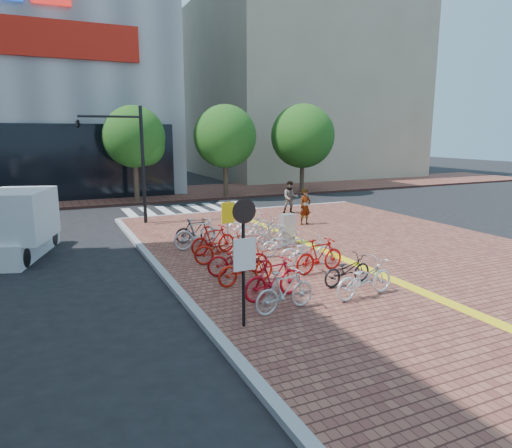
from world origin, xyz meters
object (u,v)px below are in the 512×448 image
bike_0 (285,291)px  pedestrian_a (305,207)px  bike_6 (199,234)px  bike_2 (246,267)px  bike_7 (196,230)px  bike_15 (249,224)px  bike_5 (213,240)px  utility_box (287,229)px  notice_sign (244,247)px  traffic_light_pole (114,143)px  bike_12 (284,243)px  bike_4 (223,249)px  bike_9 (347,270)px  bike_11 (307,251)px  yellow_sign (228,217)px  bike_3 (238,259)px  box_truck (13,225)px  bike_14 (261,229)px  bike_8 (364,278)px  pedestrian_b (290,197)px  bike_1 (273,278)px  bike_13 (274,237)px  bike_10 (320,256)px

bike_0 → pedestrian_a: bearing=-42.4°
bike_6 → bike_2: bearing=177.3°
bike_7 → bike_15: bike_15 is taller
bike_5 → utility_box: utility_box is taller
bike_5 → pedestrian_a: bearing=-68.9°
pedestrian_a → notice_sign: notice_sign is taller
bike_0 → traffic_light_pole: traffic_light_pole is taller
bike_2 → bike_12: bike_2 is taller
bike_4 → bike_9: bearing=-133.3°
bike_11 → yellow_sign: size_ratio=1.01×
bike_3 → bike_9: bike_3 is taller
bike_5 → box_truck: size_ratio=0.38×
bike_3 → pedestrian_a: (5.87, 5.92, 0.34)m
bike_15 → bike_11: bearing=-176.6°
bike_3 → bike_11: bike_3 is taller
bike_11 → bike_14: 3.65m
bike_6 → notice_sign: bearing=167.7°
bike_5 → bike_15: size_ratio=0.91×
bike_0 → traffic_light_pole: bearing=0.2°
box_truck → bike_7: bearing=-10.2°
bike_8 → utility_box: bearing=-16.8°
bike_7 → bike_14: size_ratio=0.86×
pedestrian_b → bike_8: bearing=-90.7°
pedestrian_b → bike_9: bearing=-91.5°
bike_5 → traffic_light_pole: bearing=9.9°
bike_3 → traffic_light_pole: traffic_light_pole is taller
bike_1 → bike_13: bearing=-37.5°
utility_box → yellow_sign: 2.56m
bike_5 → bike_12: size_ratio=1.03×
yellow_sign → traffic_light_pole: size_ratio=0.33×
bike_15 → pedestrian_b: bearing=-42.3°
bike_11 → traffic_light_pole: size_ratio=0.33×
pedestrian_b → utility_box: 6.93m
bike_1 → bike_2: size_ratio=1.00×
bike_11 → pedestrian_b: bearing=-15.6°
bike_1 → bike_2: bike_1 is taller
bike_1 → bike_14: size_ratio=0.97×
pedestrian_a → box_truck: 12.21m
bike_1 → utility_box: (3.22, 5.19, 0.04)m
utility_box → box_truck: (-9.62, 2.84, 0.43)m
bike_12 → bike_13: bike_13 is taller
bike_5 → notice_sign: notice_sign is taller
yellow_sign → box_truck: bearing=158.2°
bike_14 → bike_10: bearing=-177.7°
bike_1 → bike_4: (-0.04, 3.60, -0.04)m
bike_0 → notice_sign: bearing=98.7°
bike_11 → bike_10: bearing=-173.4°
bike_6 → traffic_light_pole: bearing=16.6°
bike_2 → bike_5: bearing=-12.9°
bike_2 → notice_sign: (-1.22, -2.73, 1.34)m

